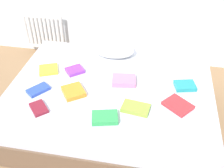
# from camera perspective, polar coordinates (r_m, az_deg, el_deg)

# --- Properties ---
(ground_plane) EXTENTS (8.00, 8.00, 0.00)m
(ground_plane) POSITION_cam_1_polar(r_m,az_deg,el_deg) (2.98, -0.18, -7.87)
(ground_plane) COLOR #93704C
(bed) EXTENTS (2.00, 1.50, 0.50)m
(bed) POSITION_cam_1_polar(r_m,az_deg,el_deg) (2.81, -0.19, -4.36)
(bed) COLOR brown
(bed) RESTS_ON ground
(radiator) EXTENTS (0.58, 0.04, 0.50)m
(radiator) POSITION_cam_1_polar(r_m,az_deg,el_deg) (4.02, -14.15, 10.60)
(radiator) COLOR white
(radiator) RESTS_ON ground
(pillow) EXTENTS (0.47, 0.29, 0.16)m
(pillow) POSITION_cam_1_polar(r_m,az_deg,el_deg) (3.06, 0.27, 7.29)
(pillow) COLOR white
(pillow) RESTS_ON bed
(textbook_orange) EXTENTS (0.27, 0.28, 0.04)m
(textbook_orange) POSITION_cam_1_polar(r_m,az_deg,el_deg) (2.57, -8.13, -1.57)
(textbook_orange) COLOR orange
(textbook_orange) RESTS_ON bed
(textbook_blue) EXTENTS (0.22, 0.24, 0.03)m
(textbook_blue) POSITION_cam_1_polar(r_m,az_deg,el_deg) (2.67, -15.26, -1.16)
(textbook_blue) COLOR #2847B7
(textbook_blue) RESTS_ON bed
(textbook_teal) EXTENTS (0.22, 0.19, 0.04)m
(textbook_teal) POSITION_cam_1_polar(r_m,az_deg,el_deg) (2.71, 15.09, -0.35)
(textbook_teal) COLOR teal
(textbook_teal) RESTS_ON bed
(textbook_green) EXTENTS (0.25, 0.20, 0.04)m
(textbook_green) POSITION_cam_1_polar(r_m,az_deg,el_deg) (2.29, -1.52, -7.07)
(textbook_green) COLOR green
(textbook_green) RESTS_ON bed
(textbook_lime) EXTENTS (0.26, 0.18, 0.04)m
(textbook_lime) POSITION_cam_1_polar(r_m,az_deg,el_deg) (2.39, 5.01, -5.05)
(textbook_lime) COLOR #8CC638
(textbook_lime) RESTS_ON bed
(textbook_pink) EXTENTS (0.25, 0.20, 0.05)m
(textbook_pink) POSITION_cam_1_polar(r_m,az_deg,el_deg) (2.67, 2.50, 0.76)
(textbook_pink) COLOR pink
(textbook_pink) RESTS_ON bed
(textbook_red) EXTENTS (0.30, 0.29, 0.03)m
(textbook_red) POSITION_cam_1_polar(r_m,az_deg,el_deg) (2.48, 13.70, -4.35)
(textbook_red) COLOR red
(textbook_red) RESTS_ON bed
(textbook_maroon) EXTENTS (0.21, 0.22, 0.03)m
(textbook_maroon) POSITION_cam_1_polar(r_m,az_deg,el_deg) (2.47, -15.18, -4.90)
(textbook_maroon) COLOR maroon
(textbook_maroon) RESTS_ON bed
(textbook_purple) EXTENTS (0.23, 0.22, 0.03)m
(textbook_purple) POSITION_cam_1_polar(r_m,az_deg,el_deg) (2.85, -7.84, 2.86)
(textbook_purple) COLOR purple
(textbook_purple) RESTS_ON bed
(textbook_yellow) EXTENTS (0.25, 0.25, 0.03)m
(textbook_yellow) POSITION_cam_1_polar(r_m,az_deg,el_deg) (2.92, -13.21, 2.98)
(textbook_yellow) COLOR yellow
(textbook_yellow) RESTS_ON bed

